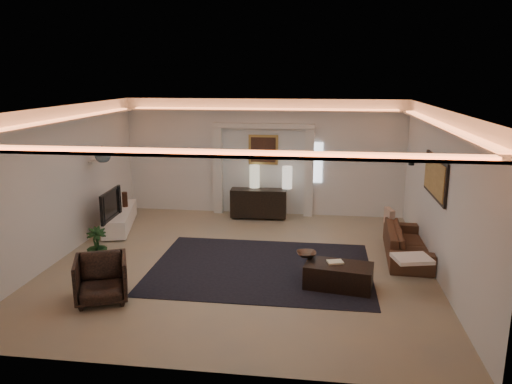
# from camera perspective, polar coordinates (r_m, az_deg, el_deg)

# --- Properties ---
(floor) EXTENTS (7.00, 7.00, 0.00)m
(floor) POSITION_cam_1_polar(r_m,az_deg,el_deg) (9.38, -1.72, -8.27)
(floor) COLOR tan
(floor) RESTS_ON ground
(ceiling) EXTENTS (7.00, 7.00, 0.00)m
(ceiling) POSITION_cam_1_polar(r_m,az_deg,el_deg) (8.73, -1.85, 9.71)
(ceiling) COLOR white
(ceiling) RESTS_ON ground
(wall_back) EXTENTS (7.00, 0.00, 7.00)m
(wall_back) POSITION_cam_1_polar(r_m,az_deg,el_deg) (12.34, 0.87, 4.05)
(wall_back) COLOR silver
(wall_back) RESTS_ON ground
(wall_front) EXTENTS (7.00, 0.00, 7.00)m
(wall_front) POSITION_cam_1_polar(r_m,az_deg,el_deg) (5.66, -7.61, -7.60)
(wall_front) COLOR silver
(wall_front) RESTS_ON ground
(wall_left) EXTENTS (0.00, 7.00, 7.00)m
(wall_left) POSITION_cam_1_polar(r_m,az_deg,el_deg) (10.11, -21.76, 0.97)
(wall_left) COLOR silver
(wall_left) RESTS_ON ground
(wall_right) EXTENTS (0.00, 7.00, 7.00)m
(wall_right) POSITION_cam_1_polar(r_m,az_deg,el_deg) (9.06, 20.61, -0.30)
(wall_right) COLOR silver
(wall_right) RESTS_ON ground
(cove_soffit) EXTENTS (7.00, 7.00, 0.04)m
(cove_soffit) POSITION_cam_1_polar(r_m,az_deg,el_deg) (8.75, -1.84, 7.88)
(cove_soffit) COLOR silver
(cove_soffit) RESTS_ON ceiling
(daylight_slit) EXTENTS (0.25, 0.03, 1.00)m
(daylight_slit) POSITION_cam_1_polar(r_m,az_deg,el_deg) (12.25, 7.15, 3.41)
(daylight_slit) COLOR white
(daylight_slit) RESTS_ON wall_back
(area_rug) EXTENTS (4.00, 3.00, 0.01)m
(area_rug) POSITION_cam_1_polar(r_m,az_deg,el_deg) (9.14, 0.58, -8.82)
(area_rug) COLOR black
(area_rug) RESTS_ON ground
(pilaster_left) EXTENTS (0.22, 0.20, 2.20)m
(pilaster_left) POSITION_cam_1_polar(r_m,az_deg,el_deg) (12.49, -4.44, 2.50)
(pilaster_left) COLOR silver
(pilaster_left) RESTS_ON ground
(pilaster_right) EXTENTS (0.22, 0.20, 2.20)m
(pilaster_right) POSITION_cam_1_polar(r_m,az_deg,el_deg) (12.23, 6.17, 2.22)
(pilaster_right) COLOR silver
(pilaster_right) RESTS_ON ground
(alcove_header) EXTENTS (2.52, 0.20, 0.12)m
(alcove_header) POSITION_cam_1_polar(r_m,az_deg,el_deg) (12.14, 0.83, 7.70)
(alcove_header) COLOR silver
(alcove_header) RESTS_ON wall_back
(painting_frame) EXTENTS (0.74, 0.04, 0.74)m
(painting_frame) POSITION_cam_1_polar(r_m,az_deg,el_deg) (12.28, 0.86, 4.95)
(painting_frame) COLOR tan
(painting_frame) RESTS_ON wall_back
(painting_canvas) EXTENTS (0.62, 0.02, 0.62)m
(painting_canvas) POSITION_cam_1_polar(r_m,az_deg,el_deg) (12.26, 0.84, 4.93)
(painting_canvas) COLOR #4C2D1E
(painting_canvas) RESTS_ON wall_back
(art_panel_frame) EXTENTS (0.04, 1.64, 0.74)m
(art_panel_frame) POSITION_cam_1_polar(r_m,az_deg,el_deg) (9.29, 20.16, 1.64)
(art_panel_frame) COLOR black
(art_panel_frame) RESTS_ON wall_right
(art_panel_gold) EXTENTS (0.02, 1.50, 0.62)m
(art_panel_gold) POSITION_cam_1_polar(r_m,az_deg,el_deg) (9.29, 20.01, 1.65)
(art_panel_gold) COLOR tan
(art_panel_gold) RESTS_ON wall_right
(wall_sconce) EXTENTS (0.12, 0.12, 0.22)m
(wall_sconce) POSITION_cam_1_polar(r_m,az_deg,el_deg) (11.11, 17.66, 3.56)
(wall_sconce) COLOR black
(wall_sconce) RESTS_ON wall_right
(wall_niche) EXTENTS (0.10, 0.55, 0.04)m
(wall_niche) POSITION_cam_1_polar(r_m,az_deg,el_deg) (11.26, -18.15, 3.50)
(wall_niche) COLOR silver
(wall_niche) RESTS_ON wall_left
(console) EXTENTS (1.38, 0.48, 0.68)m
(console) POSITION_cam_1_polar(r_m,az_deg,el_deg) (12.06, 0.30, -1.27)
(console) COLOR black
(console) RESTS_ON ground
(lamp_left) EXTENTS (0.32, 0.32, 0.56)m
(lamp_left) POSITION_cam_1_polar(r_m,az_deg,el_deg) (12.13, -0.17, 2.16)
(lamp_left) COLOR beige
(lamp_left) RESTS_ON console
(lamp_right) EXTENTS (0.28, 0.28, 0.54)m
(lamp_right) POSITION_cam_1_polar(r_m,az_deg,el_deg) (12.05, 3.66, 2.05)
(lamp_right) COLOR silver
(lamp_right) RESTS_ON console
(media_ledge) EXTENTS (1.01, 2.12, 0.39)m
(media_ledge) POSITION_cam_1_polar(r_m,az_deg,el_deg) (11.82, -15.52, -2.96)
(media_ledge) COLOR white
(media_ledge) RESTS_ON ground
(tv) EXTENTS (1.12, 0.21, 0.64)m
(tv) POSITION_cam_1_polar(r_m,az_deg,el_deg) (11.07, -17.08, -1.25)
(tv) COLOR black
(tv) RESTS_ON media_ledge
(figurine) EXTENTS (0.15, 0.15, 0.35)m
(figurine) POSITION_cam_1_polar(r_m,az_deg,el_deg) (12.01, -15.03, -0.63)
(figurine) COLOR #341B11
(figurine) RESTS_ON media_ledge
(ginger_jar) EXTENTS (0.39, 0.39, 0.34)m
(ginger_jar) POSITION_cam_1_polar(r_m,az_deg,el_deg) (10.89, -17.40, 4.25)
(ginger_jar) COLOR #3A4954
(ginger_jar) RESTS_ON wall_niche
(plant) EXTENTS (0.52, 0.52, 0.67)m
(plant) POSITION_cam_1_polar(r_m,az_deg,el_deg) (9.81, -18.03, -5.87)
(plant) COLOR #153214
(plant) RESTS_ON ground
(sofa) EXTENTS (2.04, 0.90, 0.58)m
(sofa) POSITION_cam_1_polar(r_m,az_deg,el_deg) (10.01, 17.19, -5.68)
(sofa) COLOR #3E2419
(sofa) RESTS_ON ground
(throw_blanket) EXTENTS (0.68, 0.60, 0.06)m
(throw_blanket) POSITION_cam_1_polar(r_m,az_deg,el_deg) (8.47, 17.70, -7.39)
(throw_blanket) COLOR white
(throw_blanket) RESTS_ON sofa
(throw_pillow) EXTENTS (0.18, 0.39, 0.37)m
(throw_pillow) POSITION_cam_1_polar(r_m,az_deg,el_deg) (10.69, 15.23, -2.87)
(throw_pillow) COLOR tan
(throw_pillow) RESTS_ON sofa
(coffee_table) EXTENTS (1.18, 0.77, 0.41)m
(coffee_table) POSITION_cam_1_polar(r_m,az_deg,el_deg) (8.40, 9.58, -9.62)
(coffee_table) COLOR black
(coffee_table) RESTS_ON ground
(bowl) EXTENTS (0.39, 0.39, 0.08)m
(bowl) POSITION_cam_1_polar(r_m,az_deg,el_deg) (8.58, 5.89, -7.21)
(bowl) COLOR #483427
(bowl) RESTS_ON coffee_table
(magazine) EXTENTS (0.30, 0.25, 0.03)m
(magazine) POSITION_cam_1_polar(r_m,az_deg,el_deg) (8.38, 9.19, -8.04)
(magazine) COLOR #FCF2C9
(magazine) RESTS_ON coffee_table
(armchair) EXTENTS (1.02, 1.03, 0.72)m
(armchair) POSITION_cam_1_polar(r_m,az_deg,el_deg) (8.15, -17.55, -9.63)
(armchair) COLOR black
(armchair) RESTS_ON ground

